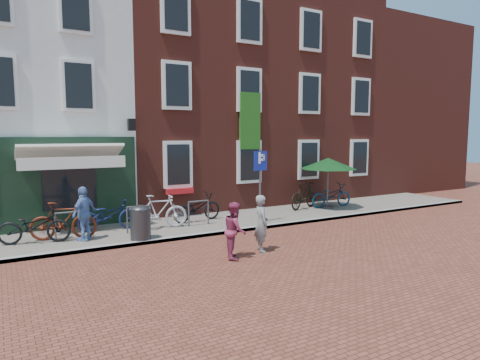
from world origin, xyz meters
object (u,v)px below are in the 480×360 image
parking_sign (260,173)px  bicycle_4 (197,207)px  parasol (328,161)px  litter_bin (140,220)px  woman (261,223)px  boy (235,230)px  bicycle_6 (331,195)px  bicycle_1 (63,221)px  bicycle_0 (34,226)px  bicycle_2 (108,215)px  bicycle_3 (159,212)px  bicycle_5 (304,195)px  cafe_person (84,213)px

parking_sign → bicycle_4: size_ratio=1.34×
parasol → litter_bin: bearing=-171.0°
woman → boy: 0.91m
parking_sign → bicycle_6: 4.49m
parasol → bicycle_1: (-10.01, -0.21, -1.35)m
bicycle_4 → bicycle_6: bearing=-100.3°
litter_bin → woman: size_ratio=0.70×
woman → bicycle_0: size_ratio=0.81×
bicycle_2 → bicycle_6: (8.90, -0.27, 0.00)m
bicycle_1 → bicycle_3: 2.83m
bicycle_4 → bicycle_3: bearing=95.9°
bicycle_4 → bicycle_6: (5.95, -0.15, 0.00)m
parking_sign → bicycle_5: parking_sign is taller
boy → bicycle_0: bearing=74.1°
cafe_person → bicycle_5: bearing=145.3°
bicycle_2 → bicycle_0: bearing=111.1°
bicycle_0 → bicycle_3: 3.58m
bicycle_4 → parking_sign: bearing=-134.4°
bicycle_1 → bicycle_4: (4.33, 0.42, -0.05)m
cafe_person → bicycle_2: cafe_person is taller
cafe_person → boy: bearing=91.3°
parasol → bicycle_1: bearing=-178.8°
cafe_person → bicycle_2: bearing=-173.9°
parking_sign → woman: (-1.68, -2.69, -1.04)m
bicycle_0 → bicycle_1: bicycle_1 is taller
bicycle_3 → bicycle_4: 1.55m
bicycle_1 → woman: bearing=-113.7°
parasol → bicycle_4: bearing=177.9°
litter_bin → parking_sign: (4.19, 0.24, 1.14)m
litter_bin → cafe_person: (-1.39, 0.70, 0.22)m
boy → bicycle_3: bearing=34.9°
bicycle_2 → cafe_person: bearing=142.0°
parasol → woman: bearing=-146.3°
boy → parasol: bearing=-34.4°
bicycle_0 → bicycle_4: same height
bicycle_3 → cafe_person: bearing=108.8°
bicycle_5 → boy: bearing=107.8°
litter_bin → bicycle_4: (2.42, 1.50, -0.06)m
bicycle_0 → bicycle_6: 11.03m
boy → bicycle_2: 4.76m
litter_bin → woman: woman is taller
cafe_person → bicycle_1: 0.67m
bicycle_4 → bicycle_5: 4.74m
bicycle_3 → bicycle_4: bicycle_3 is taller
cafe_person → bicycle_6: 9.79m
boy → bicycle_0: (-4.26, 3.64, -0.12)m
boy → cafe_person: bearing=66.7°
parking_sign → woman: 3.33m
bicycle_0 → bicycle_5: bicycle_5 is taller
bicycle_1 → bicycle_4: bicycle_1 is taller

